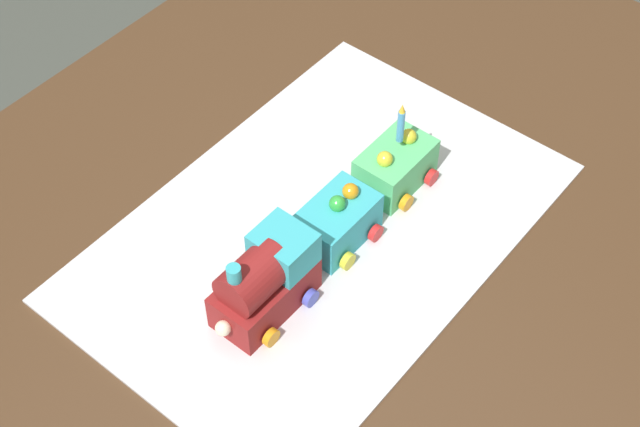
{
  "coord_description": "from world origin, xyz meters",
  "views": [
    {
      "loc": [
        -0.54,
        -0.44,
        1.64
      ],
      "look_at": [
        0.03,
        0.02,
        0.77
      ],
      "focal_mm": 52.99,
      "sensor_mm": 36.0,
      "label": 1
    }
  ],
  "objects_px": {
    "cake_locomotive": "(267,281)",
    "cake_car_caboose_mint_green": "(397,167)",
    "cake_car_hopper_turquoise": "(339,223)",
    "dining_table": "(318,308)",
    "birthday_candle": "(403,124)"
  },
  "relations": [
    {
      "from": "cake_locomotive",
      "to": "birthday_candle",
      "type": "xyz_separation_m",
      "value": [
        0.25,
        0.0,
        0.05
      ]
    },
    {
      "from": "cake_car_hopper_turquoise",
      "to": "birthday_candle",
      "type": "xyz_separation_m",
      "value": [
        0.12,
        0.0,
        0.07
      ]
    },
    {
      "from": "cake_car_caboose_mint_green",
      "to": "cake_locomotive",
      "type": "bearing_deg",
      "value": 180.0
    },
    {
      "from": "dining_table",
      "to": "cake_locomotive",
      "type": "relative_size",
      "value": 10.0
    },
    {
      "from": "cake_locomotive",
      "to": "cake_car_hopper_turquoise",
      "type": "distance_m",
      "value": 0.13
    },
    {
      "from": "dining_table",
      "to": "cake_car_caboose_mint_green",
      "type": "xyz_separation_m",
      "value": [
        0.16,
        -0.0,
        0.14
      ]
    },
    {
      "from": "cake_locomotive",
      "to": "cake_car_hopper_turquoise",
      "type": "xyz_separation_m",
      "value": [
        0.13,
        -0.0,
        -0.02
      ]
    },
    {
      "from": "cake_car_caboose_mint_green",
      "to": "cake_car_hopper_turquoise",
      "type": "bearing_deg",
      "value": 180.0
    },
    {
      "from": "cake_locomotive",
      "to": "cake_car_caboose_mint_green",
      "type": "relative_size",
      "value": 1.4
    },
    {
      "from": "cake_car_hopper_turquoise",
      "to": "cake_car_caboose_mint_green",
      "type": "distance_m",
      "value": 0.12
    },
    {
      "from": "cake_locomotive",
      "to": "birthday_candle",
      "type": "height_order",
      "value": "birthday_candle"
    },
    {
      "from": "cake_car_hopper_turquoise",
      "to": "birthday_candle",
      "type": "height_order",
      "value": "birthday_candle"
    },
    {
      "from": "cake_car_hopper_turquoise",
      "to": "cake_locomotive",
      "type": "bearing_deg",
      "value": 180.0
    },
    {
      "from": "cake_car_hopper_turquoise",
      "to": "cake_car_caboose_mint_green",
      "type": "relative_size",
      "value": 1.0
    },
    {
      "from": "dining_table",
      "to": "cake_car_hopper_turquoise",
      "type": "bearing_deg",
      "value": -3.69
    }
  ]
}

